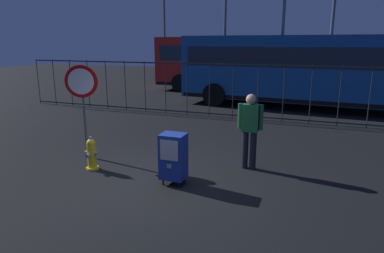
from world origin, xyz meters
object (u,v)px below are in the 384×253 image
Objects in this scene: fire_hydrant at (92,154)px; newspaper_box_primary at (173,156)px; pedestrian at (250,127)px; street_light_far_right at (164,16)px; street_light_near_left at (225,14)px; stop_sign at (82,92)px; bus_near at (308,67)px; bus_far at (251,61)px; street_light_far_left at (333,13)px.

newspaper_box_primary is (2.00, -0.11, 0.22)m from fire_hydrant.
street_light_far_right is (-8.31, 13.94, 3.44)m from pedestrian.
stop_sign is at bearing -93.15° from street_light_near_left.
pedestrian is (3.24, 1.24, 0.60)m from fire_hydrant.
street_light_far_right is at bearing 143.31° from street_light_near_left.
newspaper_box_primary is 9.67m from bus_near.
bus_near reaches higher than newspaper_box_primary.
street_light_far_right is at bearing 120.80° from pedestrian.
street_light_near_left is (-2.03, 11.53, 3.50)m from newspaper_box_primary.
bus_near is at bearing 61.07° from stop_sign.
fire_hydrant is at bearing -93.08° from bus_far.
bus_near is 11.26m from street_light_far_right.
bus_far is 1.58× the size of street_light_far_left.
stop_sign is 11.10m from street_light_far_left.
newspaper_box_primary reaches higher than fire_hydrant.
bus_far is at bearing 142.50° from street_light_far_left.
street_light_far_right is at bearing 107.02° from stop_sign.
pedestrian is at bearing 8.56° from stop_sign.
street_light_far_right reaches higher than pedestrian.
bus_near is (4.13, 9.26, 1.36)m from fire_hydrant.
street_light_far_left is 0.88× the size of street_light_far_right.
street_light_far_left is (2.94, 10.09, 3.33)m from newspaper_box_primary.
bus_near is at bearing -138.14° from street_light_far_left.
stop_sign is 12.41m from bus_far.
street_light_near_left reaches higher than bus_near.
stop_sign reaches higher than pedestrian.
fire_hydrant is 0.07× the size of bus_near.
street_light_far_right is (-4.44, 14.52, 2.78)m from stop_sign.
street_light_near_left is 0.92× the size of street_light_far_right.
street_light_far_left is at bearing 59.18° from stop_sign.
bus_far is at bearing 100.43° from pedestrian.
fire_hydrant is 0.11× the size of street_light_far_left.
street_light_far_left is at bearing 73.75° from newspaper_box_primary.
stop_sign is at bearing 163.81° from newspaper_box_primary.
bus_near is at bearing -27.52° from street_light_near_left.
fire_hydrant is 0.11× the size of street_light_near_left.
newspaper_box_primary is 0.13× the size of street_light_far_right.
newspaper_box_primary is 0.10× the size of bus_far.
bus_near is 1.59× the size of street_light_far_left.
stop_sign is 3.96m from pedestrian.
bus_far is (-2.16, 11.70, 0.76)m from pedestrian.
stop_sign is (-0.63, 0.65, 1.25)m from fire_hydrant.
street_light_near_left is at bearing 163.84° from street_light_far_left.
pedestrian is at bearing -72.19° from street_light_near_left.
street_light_far_left is at bearing 45.83° from bus_near.
street_light_far_right is at bearing 161.74° from bus_far.
street_light_far_right is at bearing 151.21° from bus_near.
street_light_far_right is (-10.01, 5.19, 0.48)m from street_light_far_left.
bus_near reaches higher than pedestrian.
street_light_near_left reaches higher than bus_far.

